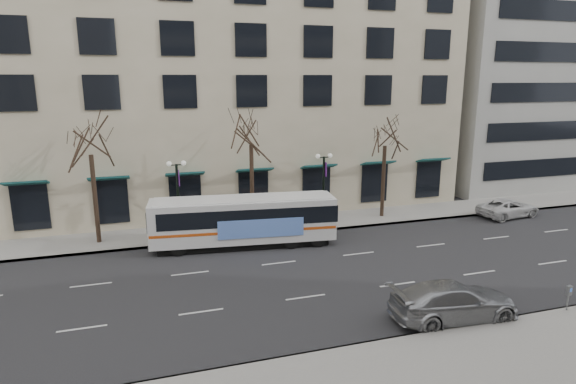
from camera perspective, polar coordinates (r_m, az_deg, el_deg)
name	(u,v)px	position (r m, az deg, el deg)	size (l,w,h in m)	color
ground	(291,279)	(25.71, 0.36, -10.24)	(160.00, 160.00, 0.00)	black
sidewalk_far	(319,222)	(35.23, 3.67, -3.52)	(80.00, 4.00, 0.15)	gray
building_hotel	(195,58)	(43.78, -10.93, 15.37)	(40.00, 20.00, 24.00)	#B6AB8B
building_office	(523,7)	(58.94, 26.05, 19.12)	(25.00, 20.00, 35.00)	#999993
tree_far_left	(89,139)	(31.58, -22.47, 5.82)	(3.60, 3.60, 8.34)	black
tree_far_mid	(251,130)	(32.23, -4.41, 7.29)	(3.60, 3.60, 8.55)	black
tree_far_right	(385,133)	(35.86, 11.48, 6.91)	(3.60, 3.60, 8.06)	black
lamp_post_left	(178,196)	(31.59, -12.89, -0.43)	(1.22, 0.45, 5.21)	black
lamp_post_right	(324,186)	(33.79, 4.24, 0.76)	(1.22, 0.45, 5.21)	black
city_bus	(245,220)	(30.11, -5.15, -3.29)	(11.64, 3.80, 3.10)	silver
silver_car	(454,301)	(22.66, 19.05, -12.12)	(2.32, 5.70, 1.65)	#9C9FA4
white_pickup	(508,208)	(40.18, 24.65, -1.72)	(2.26, 4.90, 1.36)	silver
pay_station	(569,293)	(25.18, 30.33, -10.26)	(0.27, 0.20, 1.16)	slate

